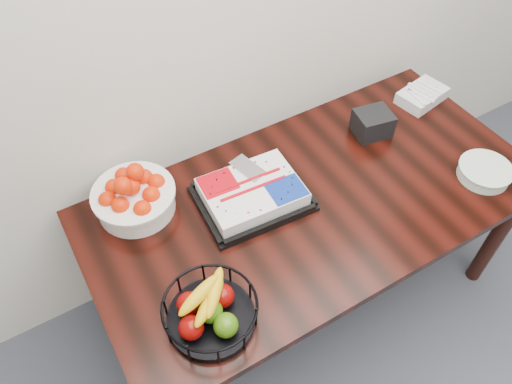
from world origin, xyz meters
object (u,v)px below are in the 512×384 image
napkin_box (373,123)px  cake_tray (252,194)px  table (313,211)px  fruit_basket (210,311)px  plate_stack (484,172)px  tangerine_bowl (133,194)px

napkin_box → cake_tray: bearing=-174.0°
table → cake_tray: bearing=152.4°
fruit_basket → table: bearing=23.5°
plate_stack → napkin_box: 0.49m
table → cake_tray: size_ratio=4.10×
cake_tray → plate_stack: 0.95m
table → plate_stack: 0.71m
table → napkin_box: bearing=23.3°
tangerine_bowl → napkin_box: bearing=-6.8°
plate_stack → table: bearing=158.6°
cake_tray → fruit_basket: (-0.37, -0.37, 0.03)m
table → tangerine_bowl: (-0.62, 0.31, 0.17)m
tangerine_bowl → napkin_box: tangerine_bowl is taller
tangerine_bowl → plate_stack: tangerine_bowl is taller
cake_tray → fruit_basket: size_ratio=1.44×
tangerine_bowl → plate_stack: 1.39m
fruit_basket → napkin_box: 1.11m
fruit_basket → napkin_box: (1.02, 0.44, -0.01)m
table → cake_tray: 0.28m
cake_tray → tangerine_bowl: bearing=154.4°
cake_tray → fruit_basket: fruit_basket is taller
table → plate_stack: size_ratio=8.37×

